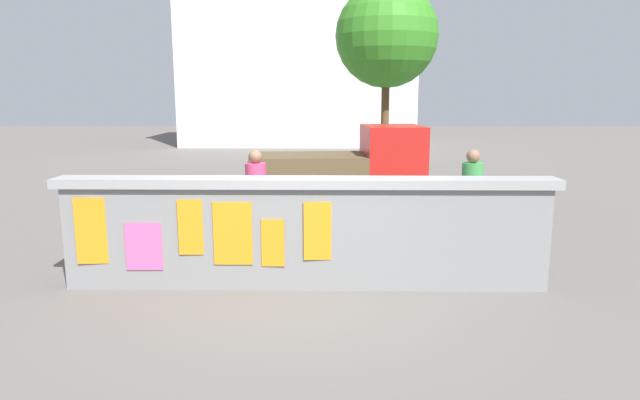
# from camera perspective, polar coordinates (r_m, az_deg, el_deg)

# --- Properties ---
(ground) EXTENTS (60.00, 60.00, 0.00)m
(ground) POSITION_cam_1_polar(r_m,az_deg,el_deg) (15.16, -0.26, 1.33)
(ground) COLOR #605B56
(poster_wall) EXTENTS (6.40, 0.42, 1.45)m
(poster_wall) POSITION_cam_1_polar(r_m,az_deg,el_deg) (7.17, -1.54, -3.28)
(poster_wall) COLOR gray
(poster_wall) RESTS_ON ground
(auto_rickshaw_truck) EXTENTS (3.71, 1.78, 1.85)m
(auto_rickshaw_truck) POSITION_cam_1_polar(r_m,az_deg,el_deg) (11.77, 2.65, 3.01)
(auto_rickshaw_truck) COLOR black
(auto_rickshaw_truck) RESTS_ON ground
(motorcycle) EXTENTS (1.89, 0.59, 0.87)m
(motorcycle) POSITION_cam_1_polar(r_m,az_deg,el_deg) (8.61, 5.44, -2.88)
(motorcycle) COLOR black
(motorcycle) RESTS_ON ground
(bicycle_near) EXTENTS (1.68, 0.51, 0.95)m
(bicycle_near) POSITION_cam_1_polar(r_m,az_deg,el_deg) (8.57, -14.28, -3.93)
(bicycle_near) COLOR black
(bicycle_near) RESTS_ON ground
(person_walking) EXTENTS (0.42, 0.42, 1.62)m
(person_walking) POSITION_cam_1_polar(r_m,az_deg,el_deg) (9.40, 15.32, 1.19)
(person_walking) COLOR #BF6626
(person_walking) RESTS_ON ground
(person_bystander) EXTENTS (0.46, 0.46, 1.62)m
(person_bystander) POSITION_cam_1_polar(r_m,az_deg,el_deg) (9.09, -6.60, 1.19)
(person_bystander) COLOR #3F994C
(person_bystander) RESTS_ON ground
(tree_roadside) EXTENTS (3.15, 3.15, 5.83)m
(tree_roadside) POSITION_cam_1_polar(r_m,az_deg,el_deg) (17.79, 6.87, 16.36)
(tree_roadside) COLOR brown
(tree_roadside) RESTS_ON ground
(building_background) EXTENTS (11.56, 4.84, 8.48)m
(building_background) POSITION_cam_1_polar(r_m,az_deg,el_deg) (28.40, -2.23, 14.36)
(building_background) COLOR silver
(building_background) RESTS_ON ground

